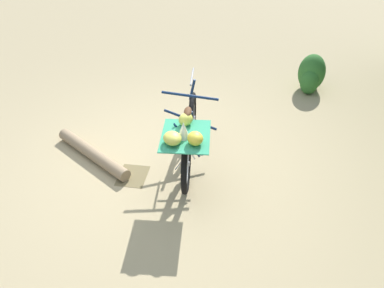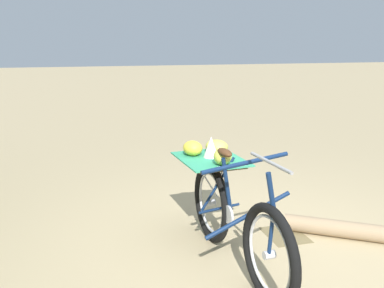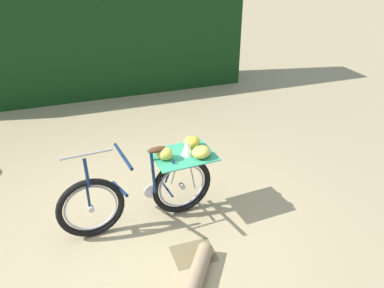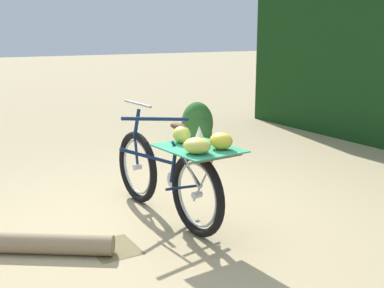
% 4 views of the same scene
% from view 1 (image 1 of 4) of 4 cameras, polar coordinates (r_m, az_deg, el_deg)
% --- Properties ---
extents(ground_plane, '(60.00, 60.00, 0.00)m').
position_cam_1_polar(ground_plane, '(4.96, -3.69, -2.58)').
color(ground_plane, tan).
extents(bicycle, '(1.79, 0.71, 1.03)m').
position_cam_1_polar(bicycle, '(4.55, -0.55, 1.15)').
color(bicycle, black).
rests_on(bicycle, ground_plane).
extents(fallen_log, '(0.93, 1.27, 0.16)m').
position_cam_1_polar(fallen_log, '(5.12, -15.32, -1.42)').
color(fallen_log, '#937A5B').
rests_on(fallen_log, ground_plane).
extents(shrub_cluster, '(0.69, 0.47, 0.66)m').
position_cam_1_polar(shrub_cluster, '(6.99, 18.17, 10.28)').
color(shrub_cluster, '#2D6628').
rests_on(shrub_cluster, ground_plane).
extents(leaf_litter_patch, '(0.44, 0.36, 0.01)m').
position_cam_1_polar(leaf_litter_patch, '(4.76, -9.26, -4.91)').
color(leaf_litter_patch, olive).
rests_on(leaf_litter_patch, ground_plane).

